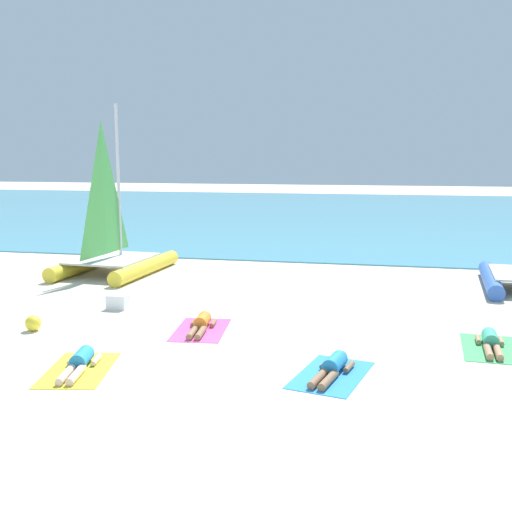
# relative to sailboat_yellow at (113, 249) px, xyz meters

# --- Properties ---
(ground_plane) EXTENTS (120.00, 120.00, 0.00)m
(ground_plane) POSITION_rel_sailboat_yellow_xyz_m (5.36, 2.52, -0.82)
(ground_plane) COLOR beige
(ocean_water) EXTENTS (120.00, 40.00, 0.05)m
(ocean_water) POSITION_rel_sailboat_yellow_xyz_m (5.36, 23.25, -0.79)
(ocean_water) COLOR #4C9EB7
(ocean_water) RESTS_ON ground
(sailboat_yellow) EXTENTS (2.93, 4.36, 5.49)m
(sailboat_yellow) POSITION_rel_sailboat_yellow_xyz_m (0.00, 0.00, 0.00)
(sailboat_yellow) COLOR yellow
(sailboat_yellow) RESTS_ON ground
(towel_leftmost) EXTENTS (1.46, 2.08, 0.01)m
(towel_leftmost) POSITION_rel_sailboat_yellow_xyz_m (3.38, -8.62, -0.81)
(towel_leftmost) COLOR yellow
(towel_leftmost) RESTS_ON ground
(sunbather_leftmost) EXTENTS (0.71, 1.56, 0.30)m
(sunbather_leftmost) POSITION_rel_sailboat_yellow_xyz_m (3.37, -8.56, -0.69)
(sunbather_leftmost) COLOR #268CCC
(sunbather_leftmost) RESTS_ON towel_leftmost
(towel_center_left) EXTENTS (1.30, 2.01, 0.01)m
(towel_center_left) POSITION_rel_sailboat_yellow_xyz_m (4.77, -5.70, -0.81)
(towel_center_left) COLOR #D84C99
(towel_center_left) RESTS_ON ground
(sunbather_center_left) EXTENTS (0.59, 1.57, 0.30)m
(sunbather_center_left) POSITION_rel_sailboat_yellow_xyz_m (4.76, -5.63, -0.69)
(sunbather_center_left) COLOR orange
(sunbather_center_left) RESTS_ON towel_center_left
(towel_center_right) EXTENTS (1.48, 2.09, 0.01)m
(towel_center_right) POSITION_rel_sailboat_yellow_xyz_m (7.87, -7.92, -0.81)
(towel_center_right) COLOR #338CD8
(towel_center_right) RESTS_ON ground
(sunbather_center_right) EXTENTS (0.72, 1.56, 0.30)m
(sunbather_center_right) POSITION_rel_sailboat_yellow_xyz_m (7.88, -7.85, -0.69)
(sunbather_center_right) COLOR #268CCC
(sunbather_center_right) RESTS_ON towel_center_right
(towel_rightmost) EXTENTS (1.21, 1.96, 0.01)m
(towel_rightmost) POSITION_rel_sailboat_yellow_xyz_m (10.86, -5.73, -0.81)
(towel_rightmost) COLOR #4CB266
(towel_rightmost) RESTS_ON ground
(sunbather_rightmost) EXTENTS (0.57, 1.57, 0.30)m
(sunbather_rightmost) POSITION_rel_sailboat_yellow_xyz_m (10.87, -5.66, -0.69)
(sunbather_rightmost) COLOR #3FB28C
(sunbather_rightmost) RESTS_ON towel_rightmost
(beach_ball) EXTENTS (0.35, 0.35, 0.35)m
(beach_ball) POSITION_rel_sailboat_yellow_xyz_m (1.16, -6.54, -0.64)
(beach_ball) COLOR yellow
(beach_ball) RESTS_ON ground
(cooler_box) EXTENTS (0.50, 0.36, 0.36)m
(cooler_box) POSITION_rel_sailboat_yellow_xyz_m (2.15, -4.32, -0.64)
(cooler_box) COLOR white
(cooler_box) RESTS_ON ground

